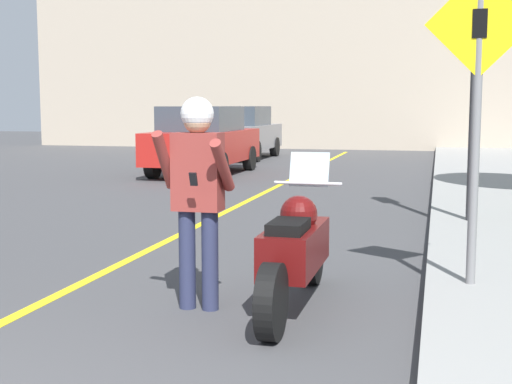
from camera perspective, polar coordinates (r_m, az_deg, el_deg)
road_center_line at (r=9.02m, az=-7.21°, el=-3.93°), size 0.12×36.00×0.01m
building_backdrop at (r=28.45m, az=9.09°, el=11.43°), size 28.00×1.20×7.96m
motorcycle at (r=5.98m, az=3.15°, el=-4.70°), size 0.62×2.29×1.27m
person_biker at (r=5.86m, az=-4.70°, el=0.98°), size 0.59×0.48×1.77m
crossing_sign at (r=6.37m, az=17.27°, el=7.22°), size 0.91×0.08×2.68m
traffic_light at (r=10.04m, az=17.30°, el=13.36°), size 0.26×0.30×3.94m
parked_car_red at (r=17.73m, az=-4.25°, el=4.18°), size 1.88×4.20×1.68m
parked_car_grey at (r=22.98m, az=-1.26°, el=4.82°), size 1.88×4.20×1.68m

